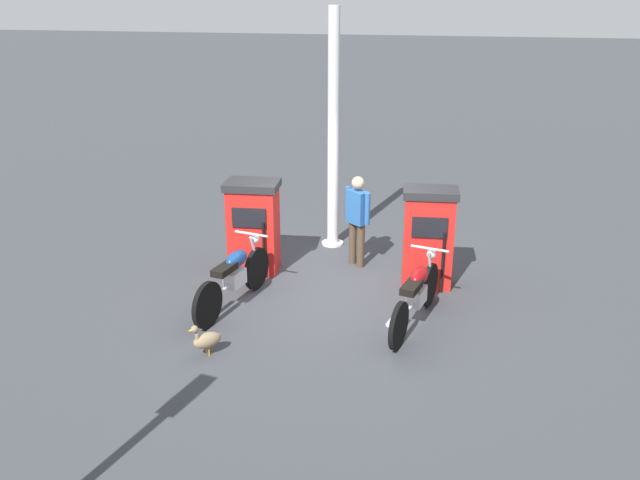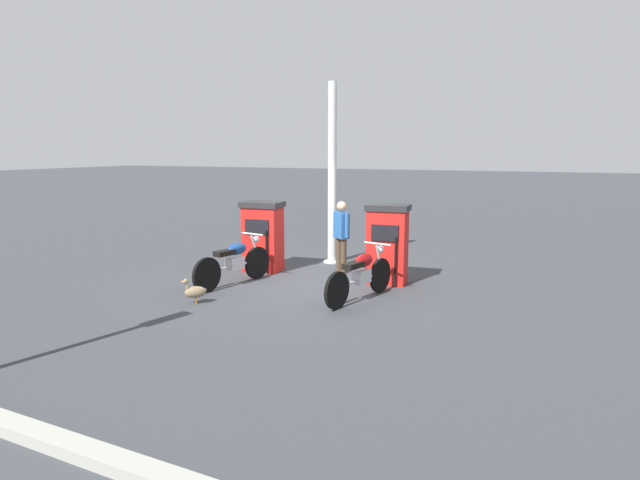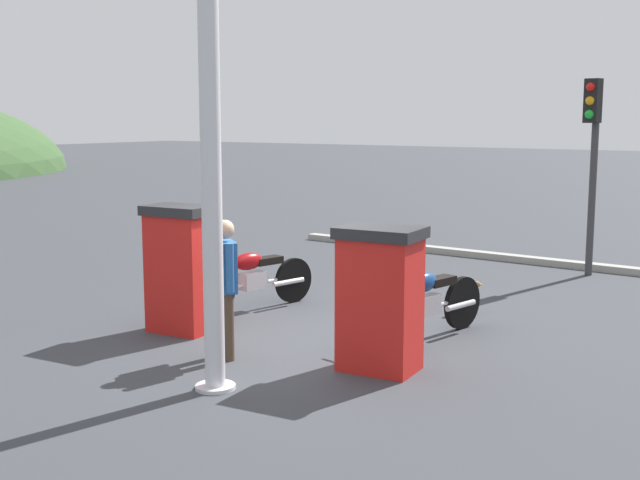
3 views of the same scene
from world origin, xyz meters
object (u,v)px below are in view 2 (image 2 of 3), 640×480
at_px(fuel_pump_near, 263,236).
at_px(fuel_pump_far, 387,244).
at_px(canopy_support_pole, 332,178).
at_px(motorcycle_far_pump, 361,274).
at_px(attendant_person, 341,232).
at_px(wandering_duck, 195,291).
at_px(motorcycle_near_pump, 234,262).

height_order(fuel_pump_near, fuel_pump_far, fuel_pump_far).
bearing_deg(canopy_support_pole, motorcycle_far_pump, 31.54).
xyz_separation_m(fuel_pump_far, attendant_person, (-0.57, -1.21, 0.08)).
bearing_deg(canopy_support_pole, fuel_pump_far, 51.29).
height_order(motorcycle_far_pump, wandering_duck, motorcycle_far_pump).
bearing_deg(fuel_pump_near, fuel_pump_far, 90.00).
height_order(motorcycle_near_pump, attendant_person, attendant_person).
distance_m(fuel_pump_far, motorcycle_near_pump, 3.07).
distance_m(attendant_person, canopy_support_pole, 1.54).
relative_size(fuel_pump_near, motorcycle_near_pump, 0.76).
bearing_deg(wandering_duck, canopy_support_pole, 168.88).
bearing_deg(attendant_person, wandering_duck, -22.87).
xyz_separation_m(fuel_pump_near, fuel_pump_far, (-0.00, 2.85, 0.03)).
bearing_deg(motorcycle_far_pump, attendant_person, -149.51).
bearing_deg(canopy_support_pole, attendant_person, 33.80).
height_order(fuel_pump_near, wandering_duck, fuel_pump_near).
xyz_separation_m(fuel_pump_far, wandering_duck, (2.79, -2.63, -0.59)).
distance_m(fuel_pump_near, motorcycle_near_pump, 1.40).
distance_m(fuel_pump_far, canopy_support_pole, 2.60).
relative_size(motorcycle_far_pump, wandering_duck, 4.37).
height_order(motorcycle_far_pump, canopy_support_pole, canopy_support_pole).
bearing_deg(motorcycle_far_pump, fuel_pump_near, -116.39).
bearing_deg(fuel_pump_far, attendant_person, -115.10).
bearing_deg(motorcycle_near_pump, canopy_support_pole, 161.45).
bearing_deg(motorcycle_far_pump, fuel_pump_far, 177.27).
height_order(fuel_pump_far, canopy_support_pole, canopy_support_pole).
bearing_deg(wandering_duck, motorcycle_far_pump, 118.74).
relative_size(fuel_pump_near, attendant_person, 0.99).
bearing_deg(motorcycle_far_pump, wandering_duck, -61.26).
bearing_deg(wandering_duck, fuel_pump_far, 136.67).
height_order(fuel_pump_near, motorcycle_far_pump, fuel_pump_near).
relative_size(fuel_pump_far, motorcycle_near_pump, 0.78).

